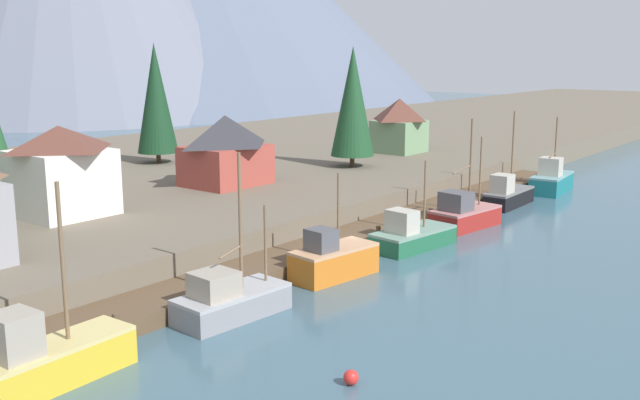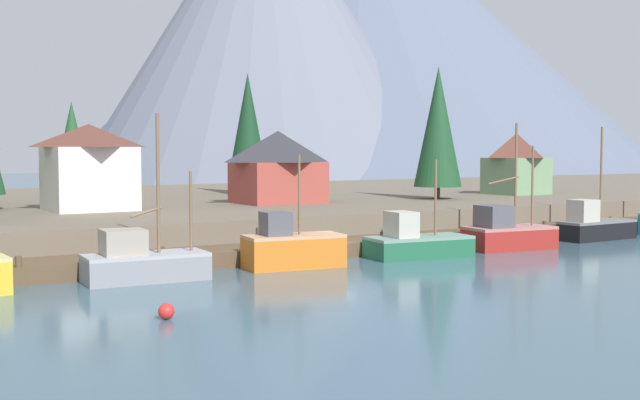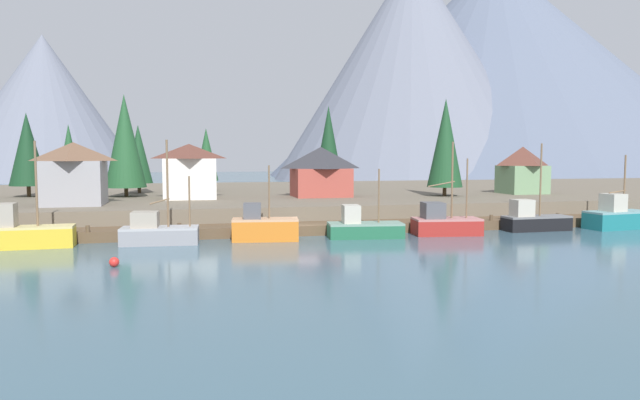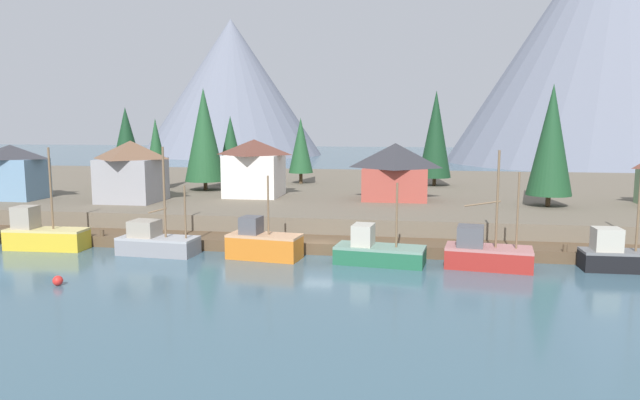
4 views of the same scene
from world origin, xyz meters
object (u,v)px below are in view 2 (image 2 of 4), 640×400
Objects in this scene: fishing_boat_orange at (292,248)px; conifer_near_right at (248,128)px; fishing_boat_red at (507,233)px; house_red at (278,166)px; fishing_boat_grey at (142,262)px; fishing_boat_green at (416,243)px; house_green at (516,163)px; house_white at (89,166)px; fishing_boat_black at (595,226)px; conifer_back_left at (72,142)px; channel_buoy at (166,311)px; conifer_mid_right at (438,127)px.

conifer_near_right reaches higher than fishing_boat_orange.
fishing_boat_red is 22.34m from house_red.
fishing_boat_grey is at bearing -172.35° from fishing_boat_orange.
house_green is (29.57, 19.78, 4.88)m from fishing_boat_green.
house_white is at bearing 146.85° from fishing_boat_red.
fishing_boat_red reaches higher than fishing_boat_black.
fishing_boat_orange is 43.95m from house_green.
house_green is 45.90m from conifer_back_left.
fishing_boat_red is at bearing -58.99° from conifer_back_left.
channel_buoy is at bearing -100.29° from house_white.
house_green is 13.46m from conifer_mid_right.
fishing_boat_orange is 0.76× the size of fishing_boat_black.
fishing_boat_black is at bearing -47.71° from conifer_back_left.
house_red is at bearing -48.21° from conifer_back_left.
fishing_boat_grey is at bearing -154.16° from conifer_mid_right.
house_white is (-34.86, 20.25, 4.83)m from fishing_boat_black.
fishing_boat_grey is 40.66m from conifer_mid_right.
house_red is 0.80× the size of conifer_back_left.
fishing_boat_orange is 39.85m from conifer_near_right.
fishing_boat_red is 1.40× the size of house_green.
channel_buoy is at bearing -126.25° from house_red.
house_green is (39.10, 19.53, 4.63)m from fishing_boat_orange.
house_white is (3.06, 20.67, 4.87)m from fishing_boat_grey.
fishing_boat_grey is 28.59m from house_red.
conifer_near_right is (5.65, 36.12, 8.65)m from fishing_boat_green.
house_red is at bearing -1.80° from house_white.
house_white is 0.53× the size of conifer_mid_right.
conifer_near_right is 19.01m from conifer_back_left.
house_green is 45.55m from house_white.
conifer_back_left reaches higher than house_green.
house_white is 26.66m from conifer_near_right.
conifer_back_left reaches higher than house_white.
fishing_boat_grey is 10.57m from channel_buoy.
house_green is at bearing -20.82° from conifer_back_left.
fishing_boat_green is at bearing -179.02° from fishing_boat_black.
fishing_boat_red is at bearing -69.33° from house_red.
conifer_back_left is 13.44× the size of channel_buoy.
house_red is 0.59× the size of conifer_mid_right.
conifer_back_left is (-18.93, -0.04, -1.67)m from conifer_near_right.
conifer_mid_right is 18.21× the size of channel_buoy.
fishing_boat_green is 0.57× the size of conifer_near_right.
fishing_boat_green is 35.91m from house_green.
fishing_boat_red is 10.51m from fishing_boat_black.
conifer_back_left reaches higher than fishing_boat_red.
conifer_near_right is (24.68, 35.84, 8.55)m from fishing_boat_grey.
conifer_mid_right is (-12.79, -2.16, 3.61)m from house_green.
conifer_near_right reaches higher than fishing_boat_grey.
fishing_boat_black reaches higher than house_green.
fishing_boat_grey is at bearing -158.14° from house_green.
house_green is at bearing -1.48° from house_white.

